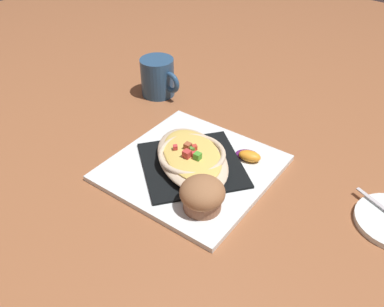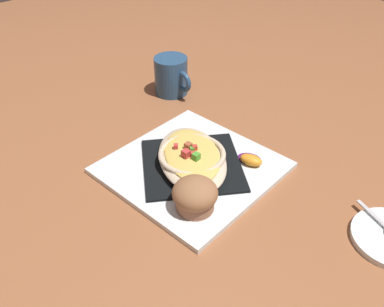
# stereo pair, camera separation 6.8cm
# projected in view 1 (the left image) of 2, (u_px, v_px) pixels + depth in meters

# --- Properties ---
(ground_plane) EXTENTS (2.60, 2.60, 0.00)m
(ground_plane) POSITION_uv_depth(u_px,v_px,m) (192.00, 170.00, 0.81)
(ground_plane) COLOR #9A5E3A
(square_plate) EXTENTS (0.32, 0.32, 0.01)m
(square_plate) POSITION_uv_depth(u_px,v_px,m) (192.00, 168.00, 0.81)
(square_plate) COLOR white
(square_plate) RESTS_ON ground_plane
(folded_napkin) EXTENTS (0.26, 0.26, 0.01)m
(folded_napkin) POSITION_uv_depth(u_px,v_px,m) (192.00, 165.00, 0.80)
(folded_napkin) COLOR black
(folded_napkin) RESTS_ON square_plate
(gratin_dish) EXTENTS (0.21, 0.24, 0.04)m
(gratin_dish) POSITION_uv_depth(u_px,v_px,m) (192.00, 156.00, 0.79)
(gratin_dish) COLOR beige
(gratin_dish) RESTS_ON folded_napkin
(muffin) EXTENTS (0.08, 0.08, 0.06)m
(muffin) POSITION_uv_depth(u_px,v_px,m) (202.00, 195.00, 0.70)
(muffin) COLOR #966044
(muffin) RESTS_ON square_plate
(orange_garnish) EXTENTS (0.05, 0.07, 0.02)m
(orange_garnish) POSITION_uv_depth(u_px,v_px,m) (249.00, 156.00, 0.82)
(orange_garnish) COLOR #58195F
(orange_garnish) RESTS_ON square_plate
(coffee_mug) EXTENTS (0.08, 0.12, 0.09)m
(coffee_mug) POSITION_uv_depth(u_px,v_px,m) (158.00, 79.00, 1.03)
(coffee_mug) COLOR navy
(coffee_mug) RESTS_ON ground_plane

